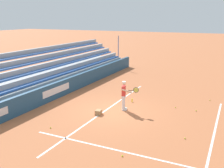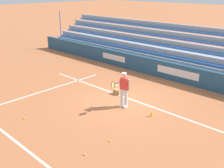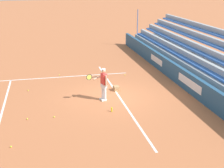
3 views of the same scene
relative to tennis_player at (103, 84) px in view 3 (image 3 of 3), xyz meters
The scene contains 15 objects.
ground_plane 1.08m from the tennis_player, 44.90° to the right, with size 160.00×160.00×0.00m, color #B7663D.
court_baseline_white 1.36m from the tennis_player, 65.15° to the right, with size 12.00×0.10×0.01m, color white.
court_sideline_white 5.84m from the tennis_player, 38.19° to the left, with size 0.10×12.00×0.01m, color white.
court_service_line_white 5.17m from the tennis_player, 85.15° to the left, with size 8.22×0.10×0.01m, color white.
back_wall_sponsor_board 5.00m from the tennis_player, 84.98° to the right, with size 26.52×0.25×1.10m.
bleacher_stand 7.21m from the tennis_player, 86.58° to the right, with size 25.19×3.20×3.40m.
tennis_player is the anchor object (origin of this frame).
ball_box_cardboard 1.80m from the tennis_player, 37.56° to the right, with size 0.40×0.30×0.26m, color #A87F51.
tennis_ball_on_baseline 4.26m from the tennis_player, 112.62° to the left, with size 0.07×0.07×0.07m, color #CCE533.
tennis_ball_far_left 4.63m from the tennis_player, 29.23° to the right, with size 0.07×0.07×0.07m, color #CCE533.
tennis_ball_far_right 5.38m from the tennis_player, 22.26° to the left, with size 0.07×0.07×0.07m, color #CCE533.
tennis_ball_stray_back 4.64m from the tennis_player, 59.72° to the left, with size 0.07×0.07×0.07m, color #CCE533.
tennis_ball_toward_net 6.00m from the tennis_player, 132.53° to the left, with size 0.07×0.07×0.07m, color #CCE533.
tennis_ball_by_box 3.24m from the tennis_player, 121.87° to the left, with size 0.07×0.07×0.07m, color #CCE533.
water_bottle 1.76m from the tennis_player, behind, with size 0.07×0.07×0.22m, color yellow.
Camera 3 is at (-15.48, 3.30, 6.13)m, focal length 50.00 mm.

